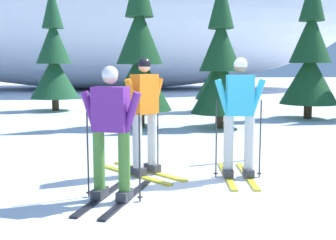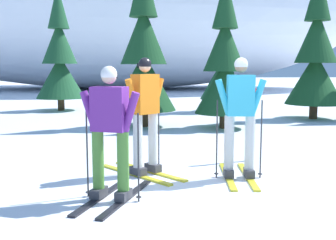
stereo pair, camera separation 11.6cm
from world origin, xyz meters
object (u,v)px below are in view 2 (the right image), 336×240
object	(u,v)px
skier_cyan_jacket	(240,116)
pine_tree_left	(60,59)
pine_tree_right	(316,57)
trail_marker_post	(250,119)
pine_tree_center_left	(144,57)
pine_tree_center	(224,65)
skier_orange_jacket	(145,114)
pine_tree_center_right	(225,59)
skier_purple_jacket	(110,131)

from	to	relation	value
skier_cyan_jacket	pine_tree_left	bearing A→B (deg)	114.09
pine_tree_right	trail_marker_post	world-z (taller)	pine_tree_right
skier_cyan_jacket	pine_tree_center_left	size ratio (longest dim) A/B	0.39
pine_tree_center	trail_marker_post	world-z (taller)	pine_tree_center
skier_orange_jacket	trail_marker_post	world-z (taller)	skier_orange_jacket
pine_tree_center_left	trail_marker_post	xyz separation A→B (m)	(1.89, -4.54, -1.20)
pine_tree_left	pine_tree_center_left	distance (m)	5.68
pine_tree_center_left	pine_tree_right	world-z (taller)	pine_tree_right
skier_orange_jacket	trail_marker_post	distance (m)	2.11
pine_tree_right	trail_marker_post	bearing A→B (deg)	-122.02
pine_tree_left	trail_marker_post	bearing A→B (deg)	-60.91
pine_tree_center	pine_tree_center_right	size ratio (longest dim) A/B	0.88
pine_tree_center_left	pine_tree_center_right	xyz separation A→B (m)	(3.11, 3.87, 0.02)
pine_tree_center	skier_purple_jacket	bearing A→B (deg)	-113.61
skier_purple_jacket	trail_marker_post	world-z (taller)	skier_purple_jacket
pine_tree_center	trail_marker_post	size ratio (longest dim) A/B	3.07
pine_tree_left	trail_marker_post	distance (m)	10.61
pine_tree_right	skier_purple_jacket	bearing A→B (deg)	-127.03
pine_tree_center_right	pine_tree_left	bearing A→B (deg)	172.87
pine_tree_center_left	pine_tree_center_right	world-z (taller)	pine_tree_center_right
skier_cyan_jacket	pine_tree_left	distance (m)	11.43
pine_tree_left	trail_marker_post	world-z (taller)	pine_tree_left
pine_tree_center_right	pine_tree_right	world-z (taller)	pine_tree_right
skier_cyan_jacket	pine_tree_center_left	world-z (taller)	pine_tree_center_left
skier_orange_jacket	pine_tree_center	distance (m)	5.48
skier_purple_jacket	pine_tree_right	distance (m)	10.19
pine_tree_right	pine_tree_left	bearing A→B (deg)	159.86
skier_orange_jacket	pine_tree_right	xyz separation A→B (m)	(5.64, 6.82, 1.07)
skier_purple_jacket	pine_tree_center_right	xyz separation A→B (m)	(3.60, 10.53, 1.09)
pine_tree_center	pine_tree_center_right	distance (m)	4.44
pine_tree_center	pine_tree_center_left	bearing A→B (deg)	168.02
skier_orange_jacket	skier_purple_jacket	world-z (taller)	skier_orange_jacket
pine_tree_center_right	skier_cyan_jacket	bearing A→B (deg)	-100.05
skier_cyan_jacket	pine_tree_right	xyz separation A→B (m)	(4.20, 7.15, 1.06)
skier_cyan_jacket	trail_marker_post	distance (m)	1.30
skier_cyan_jacket	pine_tree_center	xyz separation A→B (m)	(0.81, 5.26, 0.79)
skier_cyan_jacket	trail_marker_post	xyz separation A→B (m)	(0.47, 1.19, -0.20)
pine_tree_center	pine_tree_center_right	xyz separation A→B (m)	(0.89, 4.34, 0.24)
pine_tree_center_right	pine_tree_center_left	bearing A→B (deg)	-128.81
skier_purple_jacket	pine_tree_left	size ratio (longest dim) A/B	0.36
pine_tree_left	pine_tree_center_right	size ratio (longest dim) A/B	1.02
pine_tree_center	trail_marker_post	xyz separation A→B (m)	(-0.34, -4.07, -0.98)
skier_purple_jacket	skier_cyan_jacket	world-z (taller)	skier_cyan_jacket
pine_tree_center_right	trail_marker_post	bearing A→B (deg)	-98.29
skier_orange_jacket	skier_purple_jacket	bearing A→B (deg)	-109.87
skier_cyan_jacket	skier_purple_jacket	bearing A→B (deg)	-153.75
skier_orange_jacket	pine_tree_center	xyz separation A→B (m)	(2.25, 4.93, 0.79)
pine_tree_right	pine_tree_center_left	bearing A→B (deg)	-165.82
pine_tree_left	pine_tree_center	distance (m)	7.50
skier_purple_jacket	pine_tree_right	xyz separation A→B (m)	(6.10, 8.08, 1.13)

